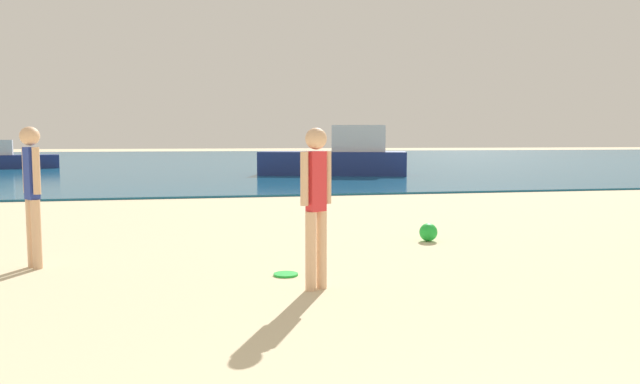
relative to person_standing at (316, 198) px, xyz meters
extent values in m
cube|color=#14567F|center=(0.53, 40.04, -0.94)|extent=(160.00, 60.00, 0.06)
cylinder|color=#DDAD84|center=(0.07, 0.04, -0.55)|extent=(0.11, 0.11, 0.84)
cylinder|color=#DDAD84|center=(-0.07, -0.04, -0.55)|extent=(0.11, 0.11, 0.84)
cube|color=red|center=(0.00, 0.00, 0.18)|extent=(0.23, 0.20, 0.63)
sphere|color=#DDAD84|center=(0.00, 0.00, 0.63)|extent=(0.23, 0.23, 0.23)
cylinder|color=#DDAD84|center=(0.14, 0.07, 0.22)|extent=(0.08, 0.08, 0.56)
cylinder|color=#DDAD84|center=(-0.14, -0.07, 0.22)|extent=(0.08, 0.08, 0.56)
cylinder|color=green|center=(-0.23, 0.69, -0.96)|extent=(0.29, 0.29, 0.03)
cylinder|color=#DDAD84|center=(-3.18, 1.65, -0.55)|extent=(0.11, 0.11, 0.86)
cylinder|color=#DDAD84|center=(-3.27, 1.78, -0.55)|extent=(0.11, 0.11, 0.86)
cube|color=#233899|center=(-3.22, 1.72, 0.20)|extent=(0.21, 0.23, 0.64)
sphere|color=#DDAD84|center=(-3.22, 1.72, 0.66)|extent=(0.23, 0.23, 0.23)
cylinder|color=#DDAD84|center=(-3.13, 1.59, 0.24)|extent=(0.09, 0.09, 0.57)
cylinder|color=#DDAD84|center=(-3.32, 1.85, 0.24)|extent=(0.09, 0.09, 0.57)
cube|color=navy|center=(4.33, 18.64, -0.41)|extent=(6.54, 3.69, 1.00)
cube|color=silver|center=(5.41, 18.32, 0.64)|extent=(2.55, 1.98, 1.12)
cube|color=navy|center=(-10.93, 27.31, -0.56)|extent=(4.61, 2.39, 0.70)
sphere|color=green|center=(2.29, 2.56, -0.83)|extent=(0.28, 0.28, 0.28)
camera|label=1|loc=(-1.16, -6.00, 0.62)|focal=32.87mm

